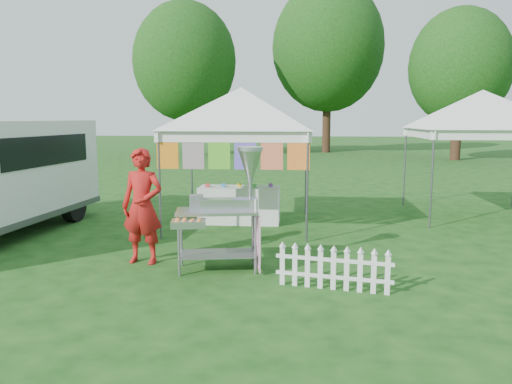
# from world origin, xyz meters

# --- Properties ---
(ground) EXTENTS (120.00, 120.00, 0.00)m
(ground) POSITION_xyz_m (0.00, 0.00, 0.00)
(ground) COLOR #154012
(ground) RESTS_ON ground
(canopy_main) EXTENTS (4.24, 4.24, 3.45)m
(canopy_main) POSITION_xyz_m (0.00, 3.49, 2.99)
(canopy_main) COLOR #59595E
(canopy_main) RESTS_ON ground
(canopy_right) EXTENTS (4.24, 4.24, 3.45)m
(canopy_right) POSITION_xyz_m (5.50, 5.00, 2.99)
(canopy_right) COLOR #59595E
(canopy_right) RESTS_ON ground
(tree_left) EXTENTS (6.40, 6.40, 9.53)m
(tree_left) POSITION_xyz_m (-6.00, 24.00, 5.83)
(tree_left) COLOR #341C13
(tree_left) RESTS_ON ground
(tree_mid) EXTENTS (7.60, 7.60, 11.52)m
(tree_mid) POSITION_xyz_m (3.00, 28.00, 7.14)
(tree_mid) COLOR #341C13
(tree_mid) RESTS_ON ground
(tree_right) EXTENTS (5.60, 5.60, 8.42)m
(tree_right) POSITION_xyz_m (10.00, 22.00, 5.18)
(tree_right) COLOR #341C13
(tree_right) RESTS_ON ground
(donut_cart) EXTENTS (1.39, 1.14, 1.91)m
(donut_cart) POSITION_xyz_m (0.23, 0.19, 1.12)
(donut_cart) COLOR gray
(donut_cart) RESTS_ON ground
(vendor) EXTENTS (0.73, 0.53, 1.87)m
(vendor) POSITION_xyz_m (-1.24, 0.45, 0.94)
(vendor) COLOR #B31716
(vendor) RESTS_ON ground
(picket_fence) EXTENTS (1.59, 0.35, 0.56)m
(picket_fence) POSITION_xyz_m (1.76, -0.59, 0.29)
(picket_fence) COLOR white
(picket_fence) RESTS_ON ground
(display_table) EXTENTS (1.80, 0.70, 0.82)m
(display_table) POSITION_xyz_m (-0.07, 3.73, 0.41)
(display_table) COLOR white
(display_table) RESTS_ON ground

